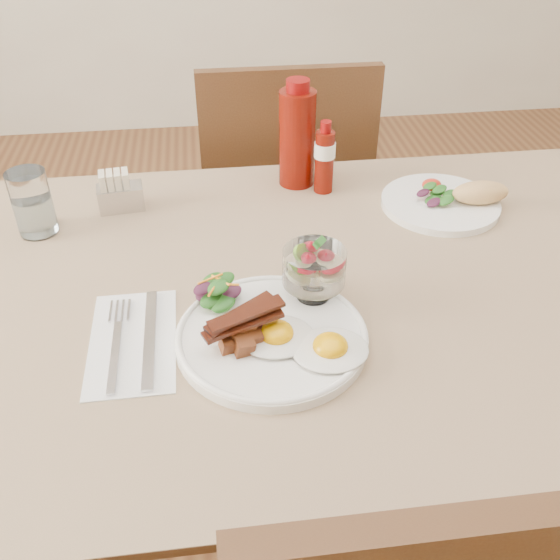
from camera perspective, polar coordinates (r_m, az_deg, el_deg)
The scene contains 13 objects.
table at distance 1.09m, azimuth 4.84°, elevation -3.88°, with size 1.33×0.88×0.75m.
chair_far at distance 1.71m, azimuth 0.27°, elevation 6.98°, with size 0.42×0.42×0.93m.
main_plate at distance 0.91m, azimuth -0.77°, elevation -5.26°, with size 0.28×0.28×0.02m, color white.
fried_eggs at distance 0.88m, azimuth 2.11°, elevation -5.63°, with size 0.19×0.15×0.03m.
bacon_potato_pile at distance 0.88m, azimuth -3.46°, elevation -4.45°, with size 0.12×0.08×0.05m.
side_salad at distance 0.95m, azimuth -5.65°, elevation -1.15°, with size 0.08×0.07×0.04m.
fruit_cup at distance 0.94m, azimuth 3.12°, elevation 1.17°, with size 0.10×0.10×0.10m.
second_plate at distance 1.27m, azimuth 15.26°, elevation 7.10°, with size 0.25×0.23×0.06m.
ketchup_bottle at distance 1.28m, azimuth 1.57°, elevation 12.96°, with size 0.10×0.10×0.22m.
hot_sauce_bottle at distance 1.27m, azimuth 4.08°, elevation 11.05°, with size 0.05×0.05×0.15m.
sugar_caddy at distance 1.25m, azimuth -14.49°, elevation 7.66°, with size 0.09×0.06×0.08m.
water_glass at distance 1.22m, azimuth -21.63°, elevation 6.27°, with size 0.07×0.07×0.12m.
napkin_cutlery at distance 0.94m, azimuth -13.22°, elevation -5.42°, with size 0.13×0.23×0.01m.
Camera 1 is at (-0.20, -0.81, 1.37)m, focal length 40.00 mm.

